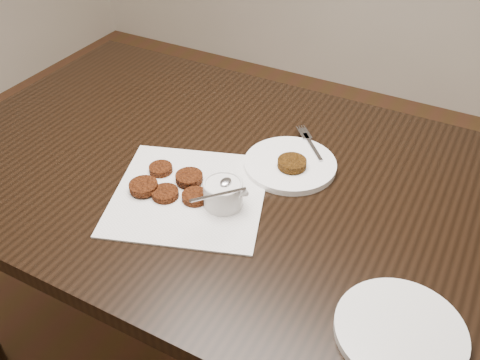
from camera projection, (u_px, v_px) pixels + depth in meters
The scene contains 6 objects.
table at pixel (225, 275), 1.48m from camera, with size 1.42×0.91×0.75m, color black.
napkin at pixel (189, 194), 1.17m from camera, with size 0.33×0.33×0.00m, color white.
sauce_ramekin at pixel (223, 182), 1.11m from camera, with size 0.11×0.11×0.12m, color silver, non-canonical shape.
patty_cluster at pixel (174, 184), 1.18m from camera, with size 0.21×0.21×0.02m, color #69290D, non-canonical shape.
plate_with_patty at pixel (290, 162), 1.24m from camera, with size 0.22×0.22×0.03m, color white, non-canonical shape.
plate_empty at pixel (400, 331), 0.88m from camera, with size 0.22×0.22×0.02m, color white.
Camera 1 is at (0.51, -0.78, 1.50)m, focal length 39.57 mm.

